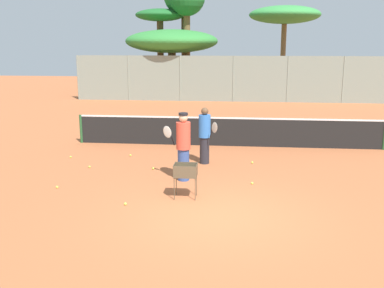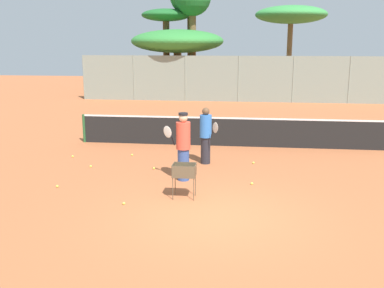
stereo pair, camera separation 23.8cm
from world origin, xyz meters
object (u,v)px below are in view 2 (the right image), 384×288
at_px(tennis_net, 230,131).
at_px(player_red_cap, 183,146).
at_px(player_white_outfit, 206,135).
at_px(ball_cart, 184,173).

distance_m(tennis_net, player_red_cap, 4.47).
xyz_separation_m(player_white_outfit, player_red_cap, (-0.45, -1.81, 0.07)).
bearing_deg(player_white_outfit, tennis_net, 128.10).
distance_m(player_white_outfit, player_red_cap, 1.87).
bearing_deg(player_white_outfit, player_red_cap, -51.33).
relative_size(tennis_net, ball_cart, 13.10).
distance_m(player_red_cap, ball_cart, 1.49).
bearing_deg(ball_cart, player_red_cap, 98.69).
relative_size(tennis_net, player_white_outfit, 6.31).
relative_size(player_white_outfit, ball_cart, 2.08).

